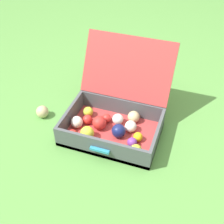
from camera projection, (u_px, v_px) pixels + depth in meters
The scene contains 3 objects.
ground_plane at pixel (119, 145), 1.71m from camera, with size 16.00×16.00×0.00m, color #569342.
open_suitcase at pixel (115, 115), 1.76m from camera, with size 0.56×0.61×0.48m.
stray_ball_on_grass at pixel (42, 112), 1.88m from camera, with size 0.08×0.08×0.08m, color #D1B784.
Camera 1 is at (0.35, -1.11, 1.27)m, focal length 47.02 mm.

